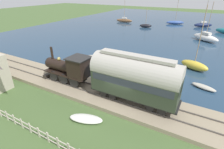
{
  "coord_description": "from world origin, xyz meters",
  "views": [
    {
      "loc": [
        -12.14,
        -5.95,
        9.76
      ],
      "look_at": [
        2.55,
        2.34,
        1.51
      ],
      "focal_mm": 28.0,
      "sensor_mm": 36.0,
      "label": 1
    }
  ],
  "objects_px": {
    "sailboat_navy": "(203,25)",
    "sailboat_yellow": "(194,65)",
    "steam_locomotive": "(70,67)",
    "rowboat_mid_harbor": "(91,57)",
    "passenger_coach": "(135,77)",
    "rowboat_near_shore": "(204,87)",
    "beached_dinghy": "(86,119)",
    "sailboat_white": "(206,37)",
    "rowboat_far_out": "(115,75)",
    "sailboat_black": "(146,26)",
    "sailboat_blue": "(175,22)",
    "sailboat_brown": "(124,20)"
  },
  "relations": [
    {
      "from": "sailboat_yellow",
      "to": "sailboat_black",
      "type": "relative_size",
      "value": 1.54
    },
    {
      "from": "rowboat_far_out",
      "to": "rowboat_mid_harbor",
      "type": "bearing_deg",
      "value": 37.28
    },
    {
      "from": "steam_locomotive",
      "to": "sailboat_yellow",
      "type": "height_order",
      "value": "sailboat_yellow"
    },
    {
      "from": "sailboat_yellow",
      "to": "rowboat_near_shore",
      "type": "bearing_deg",
      "value": -141.0
    },
    {
      "from": "sailboat_white",
      "to": "sailboat_yellow",
      "type": "height_order",
      "value": "sailboat_yellow"
    },
    {
      "from": "sailboat_navy",
      "to": "sailboat_yellow",
      "type": "distance_m",
      "value": 33.03
    },
    {
      "from": "sailboat_yellow",
      "to": "beached_dinghy",
      "type": "xyz_separation_m",
      "value": [
        -15.41,
        6.4,
        -0.43
      ]
    },
    {
      "from": "sailboat_blue",
      "to": "rowboat_near_shore",
      "type": "xyz_separation_m",
      "value": [
        -38.98,
        -10.92,
        -0.33
      ]
    },
    {
      "from": "sailboat_brown",
      "to": "sailboat_black",
      "type": "distance_m",
      "value": 10.12
    },
    {
      "from": "sailboat_black",
      "to": "rowboat_near_shore",
      "type": "xyz_separation_m",
      "value": [
        -29.49,
        -17.13,
        -0.29
      ]
    },
    {
      "from": "sailboat_navy",
      "to": "sailboat_yellow",
      "type": "xyz_separation_m",
      "value": [
        -33.0,
        -1.41,
        -0.02
      ]
    },
    {
      "from": "sailboat_white",
      "to": "sailboat_yellow",
      "type": "relative_size",
      "value": 0.94
    },
    {
      "from": "beached_dinghy",
      "to": "sailboat_black",
      "type": "bearing_deg",
      "value": 12.88
    },
    {
      "from": "steam_locomotive",
      "to": "rowboat_mid_harbor",
      "type": "height_order",
      "value": "steam_locomotive"
    },
    {
      "from": "steam_locomotive",
      "to": "sailboat_navy",
      "type": "bearing_deg",
      "value": -12.6
    },
    {
      "from": "passenger_coach",
      "to": "sailboat_blue",
      "type": "bearing_deg",
      "value": 6.79
    },
    {
      "from": "steam_locomotive",
      "to": "sailboat_white",
      "type": "height_order",
      "value": "sailboat_white"
    },
    {
      "from": "sailboat_blue",
      "to": "sailboat_navy",
      "type": "bearing_deg",
      "value": -121.84
    },
    {
      "from": "rowboat_mid_harbor",
      "to": "beached_dinghy",
      "type": "height_order",
      "value": "beached_dinghy"
    },
    {
      "from": "passenger_coach",
      "to": "rowboat_mid_harbor",
      "type": "distance_m",
      "value": 13.9
    },
    {
      "from": "sailboat_black",
      "to": "beached_dinghy",
      "type": "distance_m",
      "value": 40.98
    },
    {
      "from": "sailboat_navy",
      "to": "rowboat_mid_harbor",
      "type": "distance_m",
      "value": 38.54
    },
    {
      "from": "sailboat_white",
      "to": "beached_dinghy",
      "type": "bearing_deg",
      "value": -156.96
    },
    {
      "from": "steam_locomotive",
      "to": "rowboat_far_out",
      "type": "height_order",
      "value": "steam_locomotive"
    },
    {
      "from": "passenger_coach",
      "to": "sailboat_brown",
      "type": "bearing_deg",
      "value": 26.87
    },
    {
      "from": "rowboat_near_shore",
      "to": "rowboat_mid_harbor",
      "type": "height_order",
      "value": "rowboat_near_shore"
    },
    {
      "from": "sailboat_yellow",
      "to": "rowboat_far_out",
      "type": "bearing_deg",
      "value": 152.71
    },
    {
      "from": "steam_locomotive",
      "to": "rowboat_near_shore",
      "type": "relative_size",
      "value": 2.18
    },
    {
      "from": "rowboat_far_out",
      "to": "rowboat_mid_harbor",
      "type": "distance_m",
      "value": 7.71
    },
    {
      "from": "sailboat_white",
      "to": "rowboat_near_shore",
      "type": "xyz_separation_m",
      "value": [
        -21.66,
        -1.33,
        -0.55
      ]
    },
    {
      "from": "passenger_coach",
      "to": "rowboat_near_shore",
      "type": "height_order",
      "value": "passenger_coach"
    },
    {
      "from": "sailboat_yellow",
      "to": "sailboat_blue",
      "type": "height_order",
      "value": "sailboat_yellow"
    },
    {
      "from": "rowboat_near_shore",
      "to": "rowboat_far_out",
      "type": "height_order",
      "value": "rowboat_far_out"
    },
    {
      "from": "rowboat_near_shore",
      "to": "sailboat_white",
      "type": "bearing_deg",
      "value": 21.67
    },
    {
      "from": "sailboat_brown",
      "to": "rowboat_mid_harbor",
      "type": "height_order",
      "value": "sailboat_brown"
    },
    {
      "from": "beached_dinghy",
      "to": "rowboat_far_out",
      "type": "bearing_deg",
      "value": 12.24
    },
    {
      "from": "sailboat_navy",
      "to": "passenger_coach",
      "type": "bearing_deg",
      "value": 150.99
    },
    {
      "from": "sailboat_white",
      "to": "sailboat_brown",
      "type": "bearing_deg",
      "value": 98.04
    },
    {
      "from": "beached_dinghy",
      "to": "sailboat_yellow",
      "type": "bearing_deg",
      "value": -22.54
    },
    {
      "from": "steam_locomotive",
      "to": "passenger_coach",
      "type": "xyz_separation_m",
      "value": [
        0.0,
        -7.44,
        0.66
      ]
    },
    {
      "from": "sailboat_brown",
      "to": "rowboat_mid_harbor",
      "type": "relative_size",
      "value": 2.93
    },
    {
      "from": "rowboat_far_out",
      "to": "sailboat_white",
      "type": "bearing_deg",
      "value": -40.15
    },
    {
      "from": "rowboat_far_out",
      "to": "sailboat_black",
      "type": "bearing_deg",
      "value": -7.71
    },
    {
      "from": "rowboat_near_shore",
      "to": "rowboat_mid_harbor",
      "type": "distance_m",
      "value": 16.4
    },
    {
      "from": "steam_locomotive",
      "to": "beached_dinghy",
      "type": "xyz_separation_m",
      "value": [
        -3.93,
        -4.95,
        -2.04
      ]
    },
    {
      "from": "rowboat_mid_harbor",
      "to": "beached_dinghy",
      "type": "distance_m",
      "value": 14.8
    },
    {
      "from": "sailboat_black",
      "to": "sailboat_white",
      "type": "bearing_deg",
      "value": -131.53
    },
    {
      "from": "sailboat_blue",
      "to": "rowboat_far_out",
      "type": "xyz_separation_m",
      "value": [
        -41.28,
        -1.16,
        -0.28
      ]
    },
    {
      "from": "rowboat_far_out",
      "to": "passenger_coach",
      "type": "bearing_deg",
      "value": -155.63
    },
    {
      "from": "sailboat_yellow",
      "to": "rowboat_mid_harbor",
      "type": "xyz_separation_m",
      "value": [
        -3.17,
        14.71,
        -0.45
      ]
    }
  ]
}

